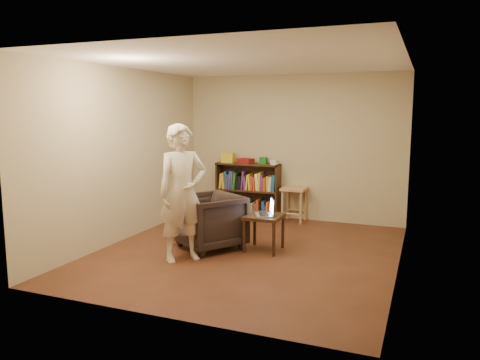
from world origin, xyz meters
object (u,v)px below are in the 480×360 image
at_px(stool, 294,194).
at_px(side_table, 264,221).
at_px(person, 182,193).
at_px(armchair, 209,221).
at_px(laptop, 267,211).
at_px(bookshelf, 248,193).

relative_size(stool, side_table, 1.20).
distance_m(stool, side_table, 1.86).
bearing_deg(stool, person, -106.36).
distance_m(armchair, laptop, 0.86).
height_order(bookshelf, laptop, bookshelf).
bearing_deg(person, laptop, -7.44).
xyz_separation_m(stool, person, (-0.78, -2.66, 0.41)).
relative_size(armchair, laptop, 2.20).
bearing_deg(laptop, side_table, -120.85).
relative_size(armchair, person, 0.48).
distance_m(bookshelf, stool, 0.91).
xyz_separation_m(bookshelf, armchair, (0.20, -2.10, -0.05)).
xyz_separation_m(stool, side_table, (0.07, -1.86, -0.07)).
bearing_deg(stool, side_table, -87.77).
bearing_deg(bookshelf, armchair, -84.48).
height_order(stool, person, person).
xyz_separation_m(armchair, person, (-0.08, -0.62, 0.51)).
bearing_deg(bookshelf, laptop, -62.04).
xyz_separation_m(side_table, laptop, (0.05, -0.00, 0.14)).
distance_m(bookshelf, person, 2.76).
relative_size(side_table, person, 0.28).
height_order(armchair, person, person).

